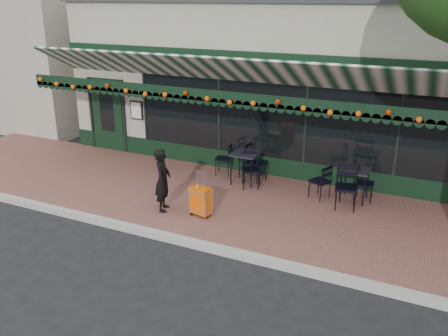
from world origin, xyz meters
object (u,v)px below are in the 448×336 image
at_px(chair_a_right, 365,184).
at_px(cafe_table_a, 356,172).
at_px(cafe_table_b, 245,156).
at_px(chair_a_left, 320,181).
at_px(chair_a_front, 346,188).
at_px(suitcase, 201,201).
at_px(chair_b_front, 250,170).
at_px(chair_b_left, 223,159).
at_px(chair_b_right, 256,163).
at_px(woman, 163,180).

bearing_deg(chair_a_right, cafe_table_a, 109.65).
height_order(cafe_table_b, chair_a_left, chair_a_left).
relative_size(chair_a_right, chair_a_front, 0.83).
height_order(suitcase, chair_b_front, suitcase).
xyz_separation_m(chair_b_left, chair_b_front, (1.02, -0.56, 0.03)).
height_order(cafe_table_a, chair_a_front, chair_a_front).
relative_size(suitcase, cafe_table_a, 1.33).
bearing_deg(chair_b_right, chair_a_right, -88.50).
relative_size(woman, chair_a_left, 1.70).
height_order(suitcase, cafe_table_b, suitcase).
xyz_separation_m(suitcase, chair_a_front, (2.75, 1.72, 0.15)).
bearing_deg(cafe_table_a, chair_a_front, -98.64).
height_order(woman, chair_b_right, woman).
height_order(woman, chair_a_left, woman).
bearing_deg(chair_b_right, cafe_table_a, -90.76).
bearing_deg(cafe_table_a, woman, -147.59).
distance_m(woman, chair_a_front, 4.07).
height_order(chair_a_right, chair_b_front, chair_b_front).
relative_size(woman, cafe_table_a, 1.87).
distance_m(cafe_table_b, chair_a_front, 2.68).
bearing_deg(chair_b_left, woman, -17.56).
height_order(chair_a_left, chair_a_right, chair_a_left).
relative_size(chair_a_front, chair_b_front, 1.11).
bearing_deg(woman, chair_b_right, -47.07).
relative_size(chair_a_right, chair_b_right, 0.81).
bearing_deg(cafe_table_b, chair_b_left, 155.00).
height_order(suitcase, chair_a_right, suitcase).
distance_m(cafe_table_b, chair_a_left, 1.99).
height_order(woman, suitcase, woman).
relative_size(cafe_table_b, chair_a_right, 0.99).
height_order(chair_a_left, chair_a_front, chair_a_front).
bearing_deg(chair_a_right, chair_a_left, 103.57).
bearing_deg(cafe_table_b, suitcase, -93.04).
relative_size(cafe_table_a, chair_a_right, 0.93).
height_order(cafe_table_a, chair_b_right, chair_b_right).
xyz_separation_m(suitcase, chair_a_right, (3.05, 2.37, 0.07)).
xyz_separation_m(cafe_table_a, chair_b_left, (-3.51, 0.27, -0.27)).
bearing_deg(chair_a_left, chair_b_front, -63.28).
distance_m(suitcase, cafe_table_a, 3.65).
relative_size(cafe_table_a, cafe_table_b, 0.95).
bearing_deg(chair_a_left, cafe_table_b, -69.27).
bearing_deg(chair_a_front, chair_b_left, 155.72).
distance_m(chair_a_left, chair_a_front, 0.75).
distance_m(woman, chair_b_front, 2.42).
distance_m(woman, chair_a_right, 4.66).
height_order(cafe_table_b, chair_a_right, chair_a_right).
bearing_deg(chair_b_front, chair_a_left, -24.46).
height_order(chair_a_left, chair_b_left, chair_a_left).
bearing_deg(chair_b_left, chair_a_right, 74.44).
relative_size(chair_a_left, chair_b_front, 0.95).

